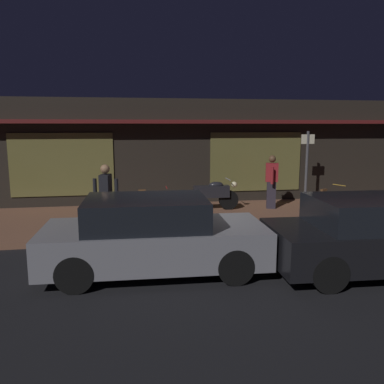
{
  "coord_description": "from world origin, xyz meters",
  "views": [
    {
      "loc": [
        -1.19,
        -7.95,
        2.72
      ],
      "look_at": [
        0.54,
        2.4,
        0.95
      ],
      "focal_mm": 36.81,
      "sensor_mm": 36.0,
      "label": 1
    }
  ],
  "objects": [
    {
      "name": "sidewalk_slab",
      "position": [
        0.0,
        3.0,
        0.07
      ],
      "size": [
        18.0,
        4.0,
        0.15
      ],
      "primitive_type": "cube",
      "color": "brown",
      "rests_on": "ground_plane"
    },
    {
      "name": "storefront_building",
      "position": [
        0.0,
        6.39,
        1.8
      ],
      "size": [
        18.0,
        3.3,
        3.6
      ],
      "color": "black",
      "rests_on": "ground_plane"
    },
    {
      "name": "parked_car_across",
      "position": [
        3.39,
        -1.53,
        0.7
      ],
      "size": [
        4.18,
        1.94,
        1.42
      ],
      "color": "black",
      "rests_on": "ground_plane"
    },
    {
      "name": "sign_post",
      "position": [
        4.54,
        3.9,
        1.51
      ],
      "size": [
        0.44,
        0.09,
        2.4
      ],
      "color": "#47474C",
      "rests_on": "sidewalk_slab"
    },
    {
      "name": "person_photographer",
      "position": [
        -1.69,
        1.53,
        1.03
      ],
      "size": [
        0.61,
        0.42,
        1.67
      ],
      "color": "#28232D",
      "rests_on": "sidewalk_slab"
    },
    {
      "name": "person_bystander",
      "position": [
        3.27,
        3.63,
        1.03
      ],
      "size": [
        0.43,
        0.61,
        1.67
      ],
      "color": "#28232D",
      "rests_on": "sidewalk_slab"
    },
    {
      "name": "parked_car_far",
      "position": [
        -0.75,
        -0.85,
        0.7
      ],
      "size": [
        4.16,
        1.9,
        1.42
      ],
      "color": "black",
      "rests_on": "ground_plane"
    },
    {
      "name": "motorcycle",
      "position": [
        1.39,
        3.68,
        0.65
      ],
      "size": [
        1.7,
        0.55,
        0.97
      ],
      "color": "black",
      "rests_on": "sidewalk_slab"
    },
    {
      "name": "bicycle_parked",
      "position": [
        4.4,
        2.11,
        0.51
      ],
      "size": [
        1.53,
        0.73,
        0.91
      ],
      "color": "black",
      "rests_on": "sidewalk_slab"
    },
    {
      "name": "bicycle_extra",
      "position": [
        -0.54,
        2.71,
        0.51
      ],
      "size": [
        1.66,
        0.42,
        0.91
      ],
      "color": "black",
      "rests_on": "sidewalk_slab"
    },
    {
      "name": "ground_plane",
      "position": [
        0.0,
        0.0,
        0.0
      ],
      "size": [
        60.0,
        60.0,
        0.0
      ],
      "primitive_type": "plane",
      "color": "black"
    }
  ]
}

